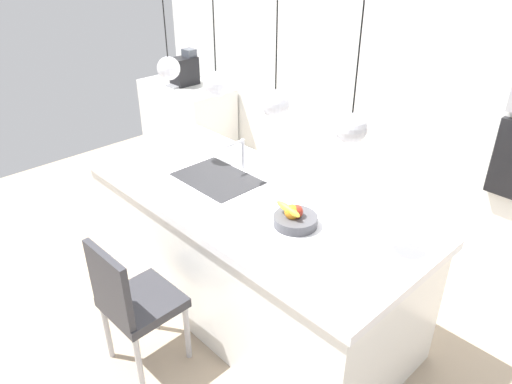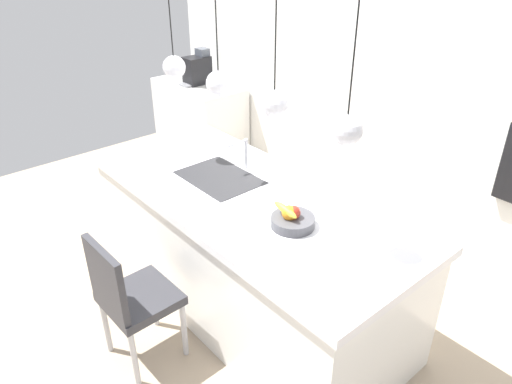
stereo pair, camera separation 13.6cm
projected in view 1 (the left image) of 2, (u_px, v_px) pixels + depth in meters
floor at (247, 301)px, 3.53m from camera, size 6.60×6.60×0.00m
back_wall at (394, 83)px, 3.90m from camera, size 6.00×0.10×2.60m
kitchen_island at (246, 250)px, 3.31m from camera, size 2.44×1.03×0.91m
sink_basin at (217, 179)px, 3.27m from camera, size 0.56×0.40×0.02m
faucet at (240, 150)px, 3.33m from camera, size 0.02×0.17×0.22m
fruit_bowl at (295, 218)px, 2.74m from camera, size 0.25×0.25×0.14m
side_counter at (188, 120)px, 5.62m from camera, size 1.10×0.60×0.85m
coffee_machine at (184, 70)px, 5.34m from camera, size 0.20×0.35×0.38m
chair_near at (132, 300)px, 2.80m from camera, size 0.42×0.42×0.91m
pendant_light_left at (169, 68)px, 3.25m from camera, size 0.16×0.16×0.76m
pendant_light_center_left at (216, 83)px, 2.93m from camera, size 0.16×0.16×0.76m
pendant_light_center_right at (275, 103)px, 2.61m from camera, size 0.16×0.16×0.76m
pendant_light_right at (351, 128)px, 2.29m from camera, size 0.16×0.16×0.76m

